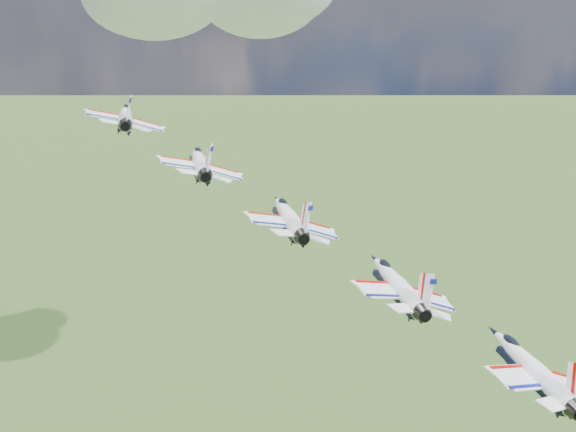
{
  "coord_description": "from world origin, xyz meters",
  "views": [
    {
      "loc": [
        -7.04,
        -47.75,
        164.78
      ],
      "look_at": [
        -1.35,
        12.67,
        142.69
      ],
      "focal_mm": 40.0,
      "sensor_mm": 36.0,
      "label": 1
    }
  ],
  "objects_px": {
    "jet_0": "(126,115)",
    "jet_1": "(200,161)",
    "jet_4": "(529,365)",
    "jet_3": "(396,283)",
    "jet_2": "(288,216)"
  },
  "relations": [
    {
      "from": "jet_0",
      "to": "jet_1",
      "type": "distance_m",
      "value": 13.14
    },
    {
      "from": "jet_1",
      "to": "jet_4",
      "type": "relative_size",
      "value": 1.0
    },
    {
      "from": "jet_0",
      "to": "jet_3",
      "type": "bearing_deg",
      "value": -52.32
    },
    {
      "from": "jet_0",
      "to": "jet_1",
      "type": "xyz_separation_m",
      "value": [
        9.0,
        -8.89,
        -3.54
      ]
    },
    {
      "from": "jet_0",
      "to": "jet_4",
      "type": "distance_m",
      "value": 52.55
    },
    {
      "from": "jet_4",
      "to": "jet_2",
      "type": "bearing_deg",
      "value": 127.68
    },
    {
      "from": "jet_0",
      "to": "jet_2",
      "type": "distance_m",
      "value": 26.27
    },
    {
      "from": "jet_0",
      "to": "jet_3",
      "type": "height_order",
      "value": "jet_0"
    },
    {
      "from": "jet_3",
      "to": "jet_4",
      "type": "height_order",
      "value": "jet_3"
    },
    {
      "from": "jet_3",
      "to": "jet_4",
      "type": "relative_size",
      "value": 1.0
    },
    {
      "from": "jet_2",
      "to": "jet_4",
      "type": "bearing_deg",
      "value": -52.32
    },
    {
      "from": "jet_0",
      "to": "jet_1",
      "type": "relative_size",
      "value": 1.0
    },
    {
      "from": "jet_0",
      "to": "jet_2",
      "type": "relative_size",
      "value": 1.0
    },
    {
      "from": "jet_0",
      "to": "jet_3",
      "type": "relative_size",
      "value": 1.0
    },
    {
      "from": "jet_3",
      "to": "jet_4",
      "type": "xyz_separation_m",
      "value": [
        9.0,
        -8.89,
        -3.54
      ]
    }
  ]
}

